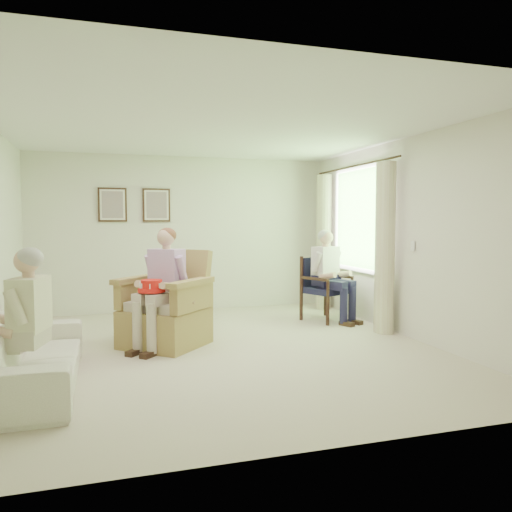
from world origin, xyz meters
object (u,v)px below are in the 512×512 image
sofa (30,355)px  hatbox (177,329)px  wicker_armchair (164,315)px  red_hat (152,287)px  person_dark (329,269)px  wood_armchair (324,286)px  person_sofa (24,315)px  person_wicker (165,279)px

sofa → hatbox: (1.47, 0.99, -0.06)m
hatbox → sofa: bearing=-146.1°
wicker_armchair → red_hat: bearing=-79.2°
person_dark → hatbox: bearing=177.7°
wood_armchair → person_sofa: bearing=-172.6°
wood_armchair → person_wicker: (-2.55, -1.07, 0.31)m
person_wicker → person_dark: 2.71m
sofa → person_sofa: (-0.00, -0.29, 0.42)m
sofa → red_hat: (1.17, 0.94, 0.46)m
person_wicker → red_hat: (-0.18, -0.13, -0.08)m
red_hat → person_sofa: bearing=-133.7°
wicker_armchair → wood_armchair: (2.55, 0.92, 0.15)m
person_wicker → hatbox: (0.12, -0.08, -0.60)m
person_dark → hatbox: (-2.43, -0.99, -0.56)m
wood_armchair → red_hat: size_ratio=3.03×
person_dark → red_hat: (-2.73, -1.04, -0.03)m
wicker_armchair → wood_armchair: wicker_armchair is taller
sofa → person_wicker: (1.35, 1.07, 0.53)m
wood_armchair → person_wicker: size_ratio=0.68×
person_wicker → hatbox: 0.61m
person_dark → hatbox: size_ratio=2.21×
sofa → person_wicker: size_ratio=1.47×
sofa → person_dark: bearing=-63.1°
wood_armchair → person_wicker: person_wicker is taller
person_wicker → person_dark: person_wicker is taller
person_dark → person_sofa: bearing=-174.3°
person_dark → red_hat: size_ratio=4.32×
person_sofa → sofa: bearing=-166.2°
sofa → person_dark: (3.90, 1.98, 0.49)m
person_dark → person_sofa: (-3.90, -2.27, -0.07)m
wood_armchair → hatbox: 2.71m
wood_armchair → wicker_armchair: bearing=175.3°
sofa → person_dark: person_dark is taller
wood_armchair → sofa: (-3.90, -2.14, -0.22)m
wicker_armchair → hatbox: bearing=-21.4°
sofa → person_sofa: person_sofa is taller
sofa → red_hat: red_hat is taller
person_dark → person_wicker: bearing=175.2°
red_hat → hatbox: bearing=9.6°
wicker_armchair → person_wicker: bearing=-47.6°
person_sofa → person_wicker: bearing=149.0°
sofa → person_sofa: size_ratio=1.64×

